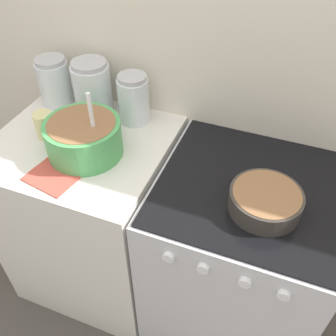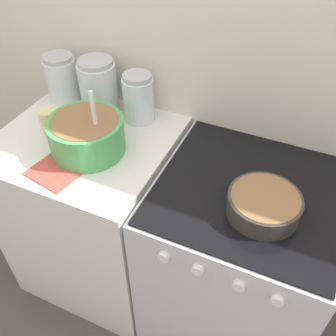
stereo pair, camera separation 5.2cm
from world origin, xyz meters
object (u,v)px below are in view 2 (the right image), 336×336
(storage_jar_middle, at_px, (99,89))
(stove, at_px, (234,263))
(mixing_bowl, at_px, (87,133))
(storage_jar_right, at_px, (138,101))
(storage_jar_left, at_px, (63,81))
(tin_can, at_px, (50,122))
(baking_pan, at_px, (264,204))

(storage_jar_middle, bearing_deg, stove, -16.57)
(mixing_bowl, height_order, storage_jar_right, mixing_bowl)
(storage_jar_left, bearing_deg, tin_can, -66.92)
(storage_jar_right, bearing_deg, tin_can, -140.24)
(storage_jar_right, bearing_deg, storage_jar_left, 180.00)
(mixing_bowl, height_order, baking_pan, mixing_bowl)
(tin_can, bearing_deg, storage_jar_right, 39.76)
(storage_jar_left, bearing_deg, storage_jar_right, -0.00)
(storage_jar_left, bearing_deg, mixing_bowl, -41.59)
(mixing_bowl, relative_size, tin_can, 2.61)
(storage_jar_right, distance_m, tin_can, 0.37)
(mixing_bowl, bearing_deg, storage_jar_left, 138.41)
(mixing_bowl, relative_size, storage_jar_middle, 1.22)
(storage_jar_middle, height_order, storage_jar_right, storage_jar_middle)
(baking_pan, height_order, storage_jar_left, storage_jar_left)
(storage_jar_left, distance_m, storage_jar_middle, 0.19)
(baking_pan, xyz_separation_m, storage_jar_left, (-1.01, 0.31, 0.05))
(storage_jar_right, bearing_deg, baking_pan, -26.70)
(stove, height_order, baking_pan, baking_pan)
(stove, relative_size, storage_jar_right, 4.35)
(baking_pan, relative_size, storage_jar_right, 1.14)
(stove, relative_size, storage_jar_middle, 3.91)
(mixing_bowl, relative_size, storage_jar_left, 1.34)
(baking_pan, bearing_deg, storage_jar_right, 153.30)
(stove, bearing_deg, baking_pan, -54.16)
(stove, xyz_separation_m, mixing_bowl, (-0.64, -0.05, 0.54))
(storage_jar_left, relative_size, storage_jar_right, 1.02)
(mixing_bowl, bearing_deg, storage_jar_middle, 112.23)
(stove, distance_m, tin_can, 0.99)
(storage_jar_middle, distance_m, tin_can, 0.26)
(stove, xyz_separation_m, storage_jar_right, (-0.56, 0.22, 0.55))
(stove, xyz_separation_m, storage_jar_middle, (-0.75, 0.22, 0.56))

